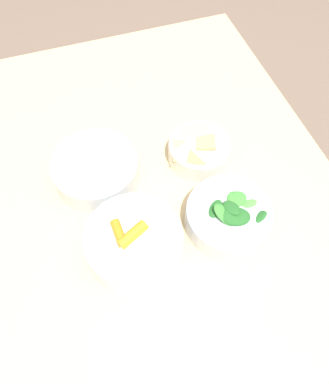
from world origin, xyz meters
TOP-DOWN VIEW (x-y plane):
  - ground_plane at (0.00, 0.00)m, footprint 10.00×10.00m
  - dining_table at (0.00, 0.00)m, footprint 1.02×0.76m
  - bowl_carrots at (-0.09, 0.05)m, footprint 0.16×0.16m
  - bowl_greens at (-0.09, -0.13)m, footprint 0.15×0.15m
  - bowl_beans_hotdog at (0.09, 0.07)m, footprint 0.16×0.16m
  - bowl_cookies at (0.07, -0.13)m, footprint 0.12×0.12m

SIDE VIEW (x-z plane):
  - ground_plane at x=0.00m, z-range 0.00..0.00m
  - dining_table at x=0.00m, z-range 0.23..0.95m
  - bowl_cookies at x=0.07m, z-range 0.72..0.77m
  - bowl_beans_hotdog at x=0.09m, z-range 0.72..0.78m
  - bowl_greens at x=-0.09m, z-range 0.72..0.79m
  - bowl_carrots at x=-0.09m, z-range 0.72..0.80m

